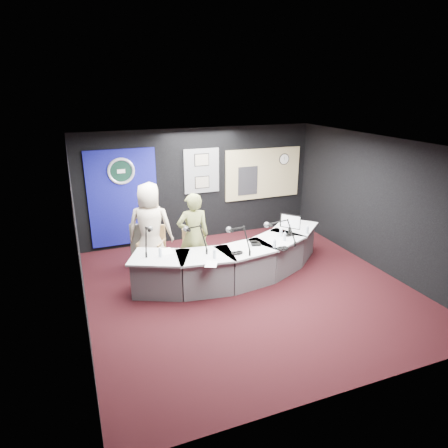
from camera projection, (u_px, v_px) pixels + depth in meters
name	position (u px, v px, depth m)	size (l,w,h in m)	color
ground	(248.00, 288.00, 7.83)	(6.00, 6.00, 0.00)	black
ceiling	(252.00, 144.00, 6.90)	(6.00, 6.00, 0.02)	silver
wall_back	(200.00, 185.00, 10.00)	(6.00, 0.02, 2.80)	black
wall_front	(356.00, 297.00, 4.73)	(6.00, 0.02, 2.80)	black
wall_left	(78.00, 243.00, 6.34)	(0.02, 6.00, 2.80)	black
wall_right	(379.00, 204.00, 8.39)	(0.02, 6.00, 2.80)	black
broadcast_desk	(235.00, 260.00, 8.17)	(4.50, 1.90, 0.75)	#B9BBBE
backdrop_panel	(123.00, 198.00, 9.37)	(1.60, 0.05, 2.30)	navy
agency_seal	(121.00, 171.00, 9.12)	(0.63, 0.63, 0.07)	silver
seal_center	(121.00, 171.00, 9.13)	(0.48, 0.48, 0.01)	black
pinboard	(202.00, 171.00, 9.87)	(0.90, 0.04, 1.10)	slate
framed_photo_upper	(202.00, 160.00, 9.75)	(0.34, 0.02, 0.27)	gray
framed_photo_lower	(202.00, 182.00, 9.94)	(0.34, 0.02, 0.27)	gray
booth_window_frame	(263.00, 174.00, 10.52)	(2.12, 0.06, 1.32)	tan
booth_glow	(263.00, 174.00, 10.51)	(2.00, 0.02, 1.20)	beige
equipment_rack	(248.00, 181.00, 10.39)	(0.55, 0.02, 0.75)	black
wall_clock	(284.00, 159.00, 10.59)	(0.28, 0.28, 0.01)	white
armchair_left	(151.00, 247.00, 8.47)	(0.58, 0.58, 1.03)	#AA834D
armchair_right	(194.00, 254.00, 8.17)	(0.55, 0.55, 0.98)	#AA834D
draped_jacket	(142.00, 240.00, 8.56)	(0.50, 0.10, 0.70)	#6A685A
person_man	(150.00, 228.00, 8.32)	(0.94, 0.61, 1.91)	beige
person_woman	(193.00, 236.00, 8.04)	(0.65, 0.43, 1.78)	olive
computer_monitor	(290.00, 221.00, 8.35)	(0.49, 0.03, 0.33)	black
desk_phone	(256.00, 244.00, 7.95)	(0.18, 0.14, 0.04)	black
headphones_near	(283.00, 248.00, 7.76)	(0.23, 0.23, 0.04)	black
headphones_far	(237.00, 253.00, 7.55)	(0.19, 0.19, 0.03)	black
paper_stack	(166.00, 251.00, 7.65)	(0.23, 0.33, 0.00)	white
notepad	(211.00, 264.00, 7.12)	(0.20, 0.29, 0.00)	white
boom_mic_a	(148.00, 236.00, 7.59)	(0.33, 0.70, 0.60)	black
boom_mic_b	(196.00, 235.00, 7.65)	(0.35, 0.70, 0.60)	black
boom_mic_c	(239.00, 236.00, 7.60)	(0.31, 0.71, 0.60)	black
boom_mic_d	(281.00, 229.00, 7.95)	(0.51, 0.61, 0.60)	black
water_bottles	(242.00, 243.00, 7.81)	(3.27, 0.62, 0.18)	silver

